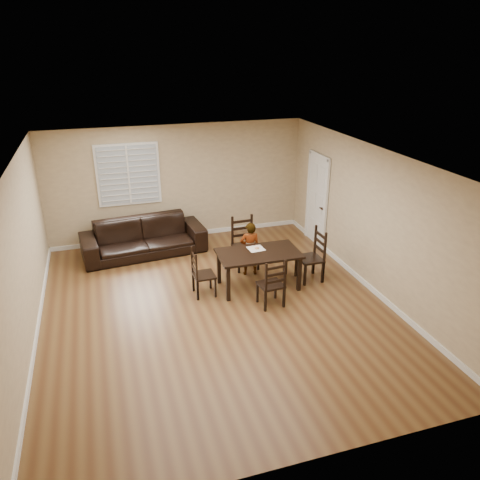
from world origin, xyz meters
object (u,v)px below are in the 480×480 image
at_px(dining_table, 259,257).
at_px(chair_right, 316,257).
at_px(chair_far, 274,286).
at_px(donut, 257,248).
at_px(chair_left, 198,275).
at_px(child, 250,249).
at_px(sofa, 144,237).
at_px(chair_near, 243,243).

height_order(dining_table, chair_right, chair_right).
xyz_separation_m(chair_far, donut, (0.03, 0.99, 0.32)).
height_order(dining_table, chair_left, chair_left).
distance_m(dining_table, chair_right, 1.20).
height_order(chair_left, chair_right, chair_right).
bearing_deg(chair_far, chair_left, -40.70).
bearing_deg(chair_right, child, -117.17).
xyz_separation_m(chair_left, sofa, (-0.75, 2.19, -0.03)).
height_order(chair_near, chair_far, chair_near).
distance_m(chair_left, child, 1.31).
bearing_deg(donut, dining_table, -97.50).
relative_size(donut, sofa, 0.03).
relative_size(chair_right, donut, 11.79).
relative_size(dining_table, chair_far, 1.67).
distance_m(donut, sofa, 2.84).
xyz_separation_m(chair_near, chair_far, (-0.02, -1.82, -0.07)).
height_order(chair_near, sofa, chair_near).
bearing_deg(chair_left, donut, -83.77).
bearing_deg(chair_near, child, -92.46).
height_order(donut, sofa, sofa).
bearing_deg(sofa, dining_table, -54.83).
xyz_separation_m(chair_near, sofa, (-1.94, 1.20, -0.11)).
distance_m(chair_right, donut, 1.22).
xyz_separation_m(donut, sofa, (-1.95, 2.03, -0.36)).
relative_size(chair_left, sofa, 0.35).
bearing_deg(sofa, child, -46.29).
distance_m(dining_table, sofa, 2.94).
relative_size(chair_near, sofa, 0.41).
xyz_separation_m(chair_left, chair_right, (2.37, -0.04, 0.06)).
distance_m(chair_far, chair_right, 1.44).
distance_m(dining_table, chair_near, 1.01).
xyz_separation_m(chair_right, sofa, (-3.12, 2.23, -0.09)).
bearing_deg(sofa, chair_near, -37.79).
bearing_deg(chair_right, chair_far, -57.24).
xyz_separation_m(chair_near, chair_right, (1.18, -1.02, -0.01)).
bearing_deg(chair_far, child, -95.75).
xyz_separation_m(dining_table, chair_far, (-0.00, -0.82, -0.21)).
bearing_deg(child, chair_near, -83.91).
bearing_deg(chair_near, dining_table, -93.05).
bearing_deg(chair_far, donut, -96.67).
xyz_separation_m(chair_near, chair_left, (-1.19, -0.98, -0.08)).
height_order(dining_table, donut, donut).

